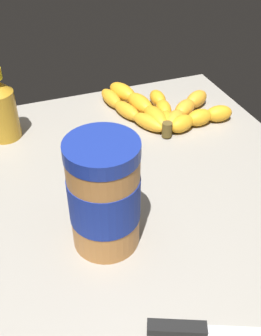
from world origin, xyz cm
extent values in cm
cube|color=gray|center=(0.00, 0.00, -1.70)|extent=(80.41, 57.01, 3.39)
ellipsoid|color=orange|center=(-17.95, 11.41, 1.72)|extent=(4.91, 6.51, 3.44)
ellipsoid|color=orange|center=(-18.81, 15.94, 1.72)|extent=(3.97, 6.08, 3.44)
ellipsoid|color=orange|center=(-18.82, 20.54, 1.72)|extent=(3.96, 6.08, 3.44)
ellipsoid|color=orange|center=(-19.72, 10.74, 1.74)|extent=(7.02, 7.15, 3.48)
ellipsoid|color=orange|center=(-23.09, 14.74, 1.74)|extent=(6.71, 7.32, 3.48)
ellipsoid|color=orange|center=(-25.99, 19.09, 1.74)|extent=(6.32, 7.41, 3.48)
ellipsoid|color=orange|center=(-20.44, 9.21, 1.60)|extent=(6.63, 5.19, 3.20)
ellipsoid|color=orange|center=(-24.88, 10.62, 1.60)|extent=(6.41, 4.40, 3.20)
ellipsoid|color=orange|center=(-29.50, 11.24, 1.60)|extent=(6.00, 3.49, 3.20)
ellipsoid|color=orange|center=(-21.68, 7.40, 1.87)|extent=(8.51, 4.34, 3.75)
ellipsoid|color=orange|center=(-28.21, 6.49, 1.87)|extent=(8.85, 5.34, 3.75)
ellipsoid|color=orange|center=(-34.57, 4.73, 1.87)|extent=(9.03, 6.26, 3.75)
ellipsoid|color=orange|center=(-21.09, 5.54, 1.49)|extent=(8.58, 6.43, 2.99)
ellipsoid|color=orange|center=(-27.06, 3.03, 1.49)|extent=(8.65, 5.33, 2.99)
ellipsoid|color=orange|center=(-33.37, 1.60, 1.49)|extent=(8.45, 4.06, 2.99)
cylinder|color=brown|center=(-16.89, 7.75, 1.80)|extent=(2.00, 2.00, 3.00)
cylinder|color=#B27238|center=(4.31, -11.57, 7.46)|extent=(9.53, 9.53, 14.92)
cylinder|color=navy|center=(4.31, -11.57, 8.21)|extent=(9.72, 9.72, 6.71)
cylinder|color=navy|center=(4.31, -11.57, 15.93)|extent=(9.68, 9.68, 2.03)
cylinder|color=gold|center=(-28.40, -22.18, 4.85)|extent=(6.20, 6.20, 9.71)
cube|color=silver|center=(24.48, 0.28, 0.30)|extent=(6.18, 11.25, 0.50)
cube|color=black|center=(20.84, -8.20, 0.60)|extent=(4.23, 7.06, 1.20)
camera|label=1|loc=(41.71, -21.77, 43.70)|focal=41.96mm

